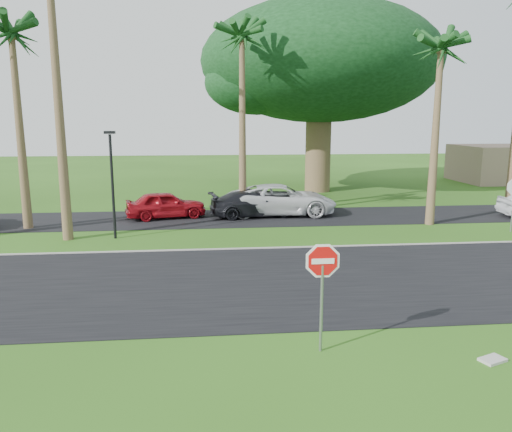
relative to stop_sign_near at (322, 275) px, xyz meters
The scene contains 14 objects.
ground 3.52m from the stop_sign_near, 99.46° to the left, with size 120.00×120.00×0.00m, color #264B12.
road 5.33m from the stop_sign_near, 95.71° to the left, with size 120.00×8.00×0.02m, color black.
parking_strip 15.61m from the stop_sign_near, 91.85° to the left, with size 120.00×5.00×0.02m, color black.
curb 9.23m from the stop_sign_near, 93.16° to the left, with size 120.00×0.12×0.06m, color gray.
stop_sign_near is the anchor object (origin of this frame).
palm_left_mid 19.10m from the stop_sign_near, 128.16° to the left, with size 5.00×5.00×10.00m.
palm_center 18.54m from the stop_sign_near, 91.68° to the left, with size 5.00×5.00×10.50m.
palm_right_near 16.81m from the stop_sign_near, 56.82° to the left, with size 5.00×5.00×9.50m.
canopy_tree 26.58m from the stop_sign_near, 77.59° to the left, with size 16.50×16.50×13.12m.
streetlight_right 13.24m from the stop_sign_near, 119.48° to the left, with size 0.45×0.25×4.64m.
car_red 16.54m from the stop_sign_near, 106.27° to the left, with size 1.67×4.14×1.41m, color maroon.
car_dark 15.82m from the stop_sign_near, 90.05° to the left, with size 1.90×4.67×1.35m, color black.
car_minivan 16.27m from the stop_sign_near, 84.57° to the left, with size 2.73×5.92×1.64m, color silver.
utility_slab 4.08m from the stop_sign_near, 13.31° to the right, with size 0.55×0.35×0.06m, color #A3A29B.
Camera 1 is at (-1.98, -13.24, 5.12)m, focal length 35.00 mm.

